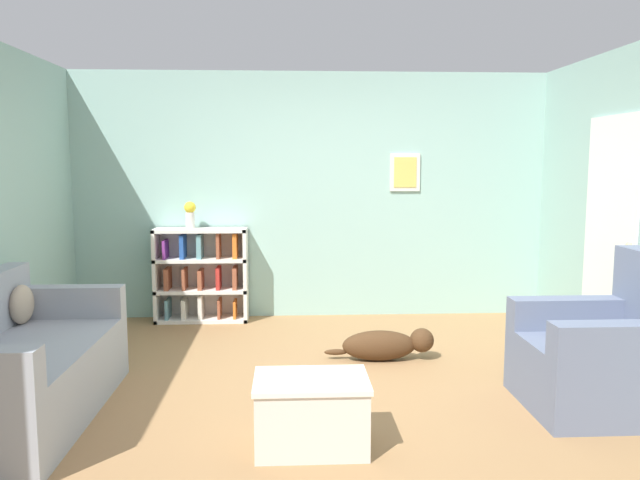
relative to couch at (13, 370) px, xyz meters
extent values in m
plane|color=#997047|center=(2.02, 0.48, -0.33)|extent=(14.00, 14.00, 0.00)
cube|color=#93BCB2|center=(2.02, 2.73, 0.97)|extent=(5.60, 0.10, 2.60)
cube|color=silver|center=(3.02, 2.67, 1.22)|extent=(0.32, 0.02, 0.40)
cube|color=#DBBC56|center=(3.02, 2.65, 1.22)|extent=(0.24, 0.01, 0.32)
cube|color=white|center=(4.50, 1.18, 0.69)|extent=(0.02, 0.84, 2.05)
sphere|color=tan|center=(4.48, 0.83, 0.67)|extent=(0.05, 0.05, 0.05)
cube|color=#9399A3|center=(0.05, 0.00, -0.09)|extent=(0.89, 1.78, 0.47)
cube|color=#9399A3|center=(0.05, 0.81, 0.26)|extent=(0.89, 0.16, 0.24)
ellipsoid|color=tan|center=(-0.19, 0.63, 0.29)|extent=(0.14, 0.29, 0.29)
cube|color=silver|center=(0.40, 2.51, 0.16)|extent=(0.04, 0.31, 0.98)
cube|color=silver|center=(1.32, 2.51, 0.16)|extent=(0.04, 0.31, 0.98)
cube|color=silver|center=(0.86, 2.65, 0.16)|extent=(0.96, 0.02, 0.98)
cube|color=silver|center=(0.86, 2.51, -0.31)|extent=(0.96, 0.31, 0.04)
cube|color=silver|center=(0.86, 2.51, -0.01)|extent=(0.96, 0.31, 0.04)
cube|color=silver|center=(0.86, 2.51, 0.32)|extent=(0.96, 0.31, 0.04)
cube|color=silver|center=(0.86, 2.51, 0.63)|extent=(0.96, 0.31, 0.04)
cube|color=#60939E|center=(0.51, 2.50, -0.20)|extent=(0.03, 0.23, 0.22)
cube|color=brown|center=(0.51, 2.50, 0.12)|extent=(0.05, 0.23, 0.22)
cube|color=#7A2D84|center=(0.50, 2.50, 0.43)|extent=(0.03, 0.23, 0.19)
cube|color=silver|center=(0.68, 2.50, -0.20)|extent=(0.04, 0.23, 0.22)
cube|color=brown|center=(0.69, 2.50, 0.12)|extent=(0.03, 0.23, 0.22)
cube|color=#234C9E|center=(0.68, 2.50, 0.46)|extent=(0.04, 0.23, 0.24)
cube|color=silver|center=(0.85, 2.50, -0.18)|extent=(0.04, 0.23, 0.27)
cube|color=brown|center=(0.85, 2.50, 0.11)|extent=(0.04, 0.23, 0.20)
cube|color=#60939E|center=(0.85, 2.50, 0.46)|extent=(0.05, 0.23, 0.25)
cube|color=brown|center=(1.04, 2.50, -0.21)|extent=(0.03, 0.23, 0.21)
cube|color=#B22823|center=(1.04, 2.50, 0.13)|extent=(0.04, 0.23, 0.23)
cube|color=brown|center=(1.05, 2.50, 0.47)|extent=(0.03, 0.23, 0.26)
cube|color=orange|center=(1.20, 2.50, -0.21)|extent=(0.03, 0.23, 0.20)
cube|color=brown|center=(1.21, 2.50, 0.13)|extent=(0.04, 0.23, 0.23)
cube|color=orange|center=(1.22, 2.50, 0.47)|extent=(0.04, 0.23, 0.26)
cube|color=slate|center=(3.85, 0.00, -0.10)|extent=(0.97, 0.89, 0.46)
cube|color=slate|center=(3.85, -0.35, 0.24)|extent=(0.97, 0.18, 0.22)
cube|color=slate|center=(3.85, 0.35, 0.24)|extent=(0.97, 0.18, 0.22)
cube|color=silver|center=(1.90, -0.50, -0.12)|extent=(0.64, 0.43, 0.42)
cube|color=white|center=(1.90, -0.50, 0.07)|extent=(0.66, 0.46, 0.03)
ellipsoid|color=#472D19|center=(2.52, 1.09, -0.20)|extent=(0.62, 0.23, 0.25)
sphere|color=#472D19|center=(2.89, 1.09, -0.16)|extent=(0.20, 0.20, 0.20)
ellipsoid|color=#472D19|center=(2.16, 1.13, -0.27)|extent=(0.20, 0.05, 0.05)
cylinder|color=silver|center=(0.76, 2.51, 0.73)|extent=(0.09, 0.09, 0.17)
sphere|color=yellow|center=(0.76, 2.51, 0.86)|extent=(0.12, 0.12, 0.12)
camera|label=1|loc=(1.77, -3.96, 1.32)|focal=35.00mm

